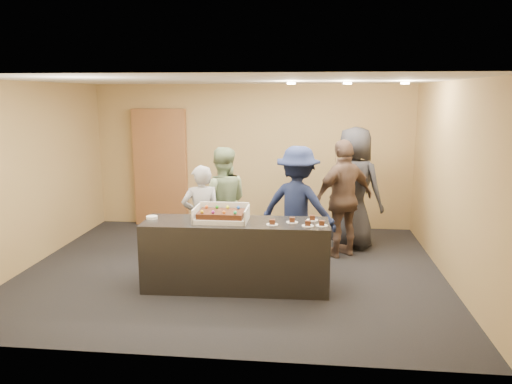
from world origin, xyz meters
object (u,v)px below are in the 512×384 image
at_px(storage_cabinet, 161,168).
at_px(person_sage_man, 222,202).
at_px(person_server_grey, 202,218).
at_px(person_navy_man, 298,207).
at_px(plate_stack, 152,217).
at_px(serving_counter, 236,255).
at_px(sheet_cake, 221,214).
at_px(person_dark_suit, 354,188).
at_px(person_brown_extra, 344,199).
at_px(cake_box, 222,217).

distance_m(storage_cabinet, person_sage_man, 2.35).
xyz_separation_m(person_server_grey, person_navy_man, (1.36, 0.36, 0.12)).
distance_m(storage_cabinet, plate_stack, 3.18).
bearing_deg(serving_counter, sheet_cake, 178.21).
xyz_separation_m(serving_counter, person_server_grey, (-0.59, 0.63, 0.32)).
xyz_separation_m(person_server_grey, person_dark_suit, (2.26, 1.37, 0.23)).
xyz_separation_m(sheet_cake, person_server_grey, (-0.40, 0.63, -0.23)).
height_order(serving_counter, person_brown_extra, person_brown_extra).
bearing_deg(person_brown_extra, person_navy_man, 1.40).
bearing_deg(person_server_grey, serving_counter, 112.78).
relative_size(storage_cabinet, person_brown_extra, 1.22).
relative_size(person_server_grey, person_navy_man, 0.86).
xyz_separation_m(storage_cabinet, person_sage_man, (1.51, -1.78, -0.26)).
xyz_separation_m(cake_box, sheet_cake, (-0.00, -0.03, 0.05)).
distance_m(serving_counter, person_server_grey, 0.92).
xyz_separation_m(cake_box, person_dark_suit, (1.85, 1.97, 0.06)).
height_order(person_sage_man, person_brown_extra, person_brown_extra).
distance_m(cake_box, person_server_grey, 0.74).
relative_size(cake_box, person_sage_man, 0.40).
bearing_deg(person_sage_man, serving_counter, 99.35).
bearing_deg(plate_stack, person_navy_man, 27.08).
bearing_deg(storage_cabinet, person_server_grey, -61.53).
relative_size(person_navy_man, person_dark_suit, 0.89).
xyz_separation_m(sheet_cake, plate_stack, (-0.93, 0.02, -0.08)).
height_order(person_server_grey, person_navy_man, person_navy_man).
height_order(person_brown_extra, person_dark_suit, person_dark_suit).
xyz_separation_m(person_server_grey, person_brown_extra, (2.06, 0.88, 0.15)).
relative_size(serving_counter, cake_box, 3.50).
bearing_deg(person_brown_extra, person_server_grey, -12.07).
bearing_deg(person_sage_man, person_navy_man, 156.75).
height_order(serving_counter, person_server_grey, person_server_grey).
xyz_separation_m(person_sage_man, person_navy_man, (1.18, -0.32, 0.03)).
bearing_deg(cake_box, person_brown_extra, 41.74).
bearing_deg(person_dark_suit, person_sage_man, 51.51).
bearing_deg(person_server_grey, plate_stack, 28.24).
bearing_deg(serving_counter, storage_cabinet, 120.16).
height_order(sheet_cake, person_dark_suit, person_dark_suit).
bearing_deg(storage_cabinet, serving_counter, -58.05).
height_order(person_server_grey, person_dark_suit, person_dark_suit).
bearing_deg(sheet_cake, person_dark_suit, 47.14).
bearing_deg(plate_stack, person_dark_suit, 35.39).
height_order(storage_cabinet, person_sage_man, storage_cabinet).
relative_size(person_server_grey, person_dark_suit, 0.77).
xyz_separation_m(cake_box, person_brown_extra, (1.66, 1.48, -0.03)).
xyz_separation_m(plate_stack, person_sage_man, (0.71, 1.29, -0.06)).
xyz_separation_m(serving_counter, person_brown_extra, (1.47, 1.51, 0.47)).
distance_m(cake_box, person_brown_extra, 2.22).
bearing_deg(plate_stack, person_server_grey, 48.78).
distance_m(storage_cabinet, person_server_grey, 2.82).
distance_m(person_sage_man, person_navy_man, 1.23).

